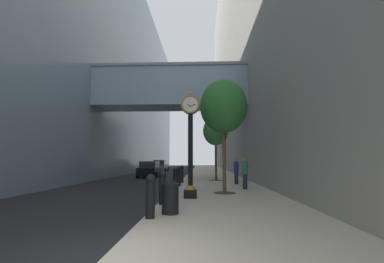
% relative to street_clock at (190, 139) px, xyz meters
% --- Properties ---
extents(ground_plane, '(110.00, 110.00, 0.00)m').
position_rel_street_clock_xyz_m(ground_plane, '(-1.18, 19.84, -2.71)').
color(ground_plane, black).
rests_on(ground_plane, ground).
extents(sidewalk_right, '(5.44, 80.00, 0.14)m').
position_rel_street_clock_xyz_m(sidewalk_right, '(1.54, 22.84, -2.64)').
color(sidewalk_right, '#BCB29E').
rests_on(sidewalk_right, ground).
extents(building_block_left, '(22.23, 80.00, 28.14)m').
position_rel_street_clock_xyz_m(building_block_left, '(-13.09, 22.75, 11.32)').
color(building_block_left, slate).
rests_on(building_block_left, ground).
extents(building_block_right, '(9.00, 80.00, 38.35)m').
position_rel_street_clock_xyz_m(building_block_right, '(8.76, 22.84, 16.47)').
color(building_block_right, gray).
rests_on(building_block_right, ground).
extents(street_clock, '(0.84, 0.55, 4.67)m').
position_rel_street_clock_xyz_m(street_clock, '(0.00, 0.00, 0.00)').
color(street_clock, black).
rests_on(street_clock, sidewalk_right).
extents(bollard_nearest, '(0.28, 0.28, 1.24)m').
position_rel_street_clock_xyz_m(bollard_nearest, '(-0.96, -4.07, -1.92)').
color(bollard_nearest, black).
rests_on(bollard_nearest, sidewalk_right).
extents(bollard_second, '(0.28, 0.28, 1.24)m').
position_rel_street_clock_xyz_m(bollard_second, '(-0.96, -1.75, -1.92)').
color(bollard_second, black).
rests_on(bollard_second, sidewalk_right).
extents(bollard_fourth, '(0.28, 0.28, 1.24)m').
position_rel_street_clock_xyz_m(bollard_fourth, '(-0.96, 2.90, -1.92)').
color(bollard_fourth, black).
rests_on(bollard_fourth, sidewalk_right).
extents(bollard_fifth, '(0.28, 0.28, 1.24)m').
position_rel_street_clock_xyz_m(bollard_fifth, '(-0.96, 5.22, -1.92)').
color(bollard_fifth, black).
rests_on(bollard_fifth, sidewalk_right).
extents(bollard_sixth, '(0.28, 0.28, 1.24)m').
position_rel_street_clock_xyz_m(bollard_sixth, '(-0.96, 7.54, -1.92)').
color(bollard_sixth, black).
rests_on(bollard_sixth, sidewalk_right).
extents(street_tree_near, '(2.41, 2.41, 5.77)m').
position_rel_street_clock_xyz_m(street_tree_near, '(1.62, 1.79, 1.79)').
color(street_tree_near, '#333335').
rests_on(street_tree_near, sidewalk_right).
extents(street_tree_mid_near, '(2.05, 2.05, 5.17)m').
position_rel_street_clock_xyz_m(street_tree_mid_near, '(1.62, 9.93, 1.39)').
color(street_tree_mid_near, '#333335').
rests_on(street_tree_mid_near, sidewalk_right).
extents(trash_bin, '(0.53, 0.53, 1.05)m').
position_rel_street_clock_xyz_m(trash_bin, '(-0.47, -3.42, -2.03)').
color(trash_bin, black).
rests_on(trash_bin, sidewalk_right).
extents(pedestrian_walking, '(0.48, 0.48, 1.78)m').
position_rel_street_clock_xyz_m(pedestrian_walking, '(2.84, 6.74, -1.62)').
color(pedestrian_walking, '#23232D').
rests_on(pedestrian_walking, sidewalk_right).
extents(pedestrian_by_clock, '(0.48, 0.48, 1.76)m').
position_rel_street_clock_xyz_m(pedestrian_by_clock, '(2.92, 3.55, -1.63)').
color(pedestrian_by_clock, '#23232D').
rests_on(pedestrian_by_clock, sidewalk_right).
extents(car_black_near, '(2.06, 4.47, 1.62)m').
position_rel_street_clock_xyz_m(car_black_near, '(-4.90, 15.84, -1.92)').
color(car_black_near, black).
rests_on(car_black_near, ground).
extents(car_grey_mid, '(2.09, 4.69, 1.73)m').
position_rel_street_clock_xyz_m(car_grey_mid, '(-5.82, 28.68, -1.87)').
color(car_grey_mid, slate).
rests_on(car_grey_mid, ground).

